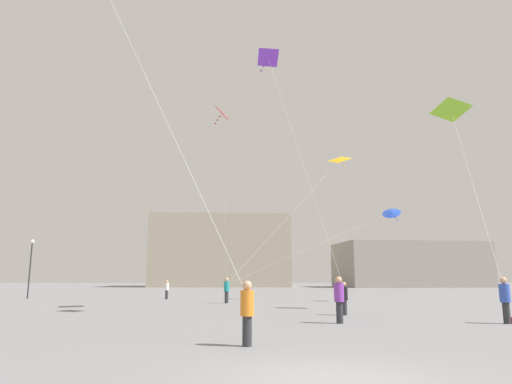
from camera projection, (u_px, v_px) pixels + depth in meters
The scene contains 15 objects.
ground_plane at pixel (332, 380), 8.12m from camera, with size 300.00×300.00×0.00m, color slate.
person_in_blue at pixel (505, 298), 18.11m from camera, with size 0.39×0.39×1.81m.
person_in_teal at pixel (227, 289), 32.51m from camera, with size 0.39×0.39×1.78m.
person_in_white at pixel (167, 289), 38.51m from camera, with size 0.34×0.34×1.58m.
person_in_orange at pixel (247, 310), 12.23m from camera, with size 0.37×0.37×1.70m.
person_in_black at pixel (344, 297), 22.17m from camera, with size 0.34×0.34×1.58m.
person_in_purple at pixel (339, 298), 18.25m from camera, with size 0.40×0.40×1.83m.
kite_cobalt_diamond at pixel (391, 213), 34.87m from camera, with size 13.41×1.72×5.89m.
kite_lime_delta at pixel (451, 112), 26.54m from camera, with size 2.99×7.42×10.58m.
kite_crimson_delta at pixel (222, 116), 28.04m from camera, with size 1.26×7.52×10.83m.
kite_violet_delta at pixel (270, 61), 24.06m from camera, with size 4.35×1.70×12.21m.
kite_amber_delta at pixel (338, 161), 37.98m from camera, with size 10.25×3.69×10.50m.
building_left_hall at pixel (221, 252), 92.54m from camera, with size 27.53×17.60×13.77m.
building_centre_hall at pixel (409, 265), 88.00m from camera, with size 27.32×15.09×8.35m.
lamppost_east at pixel (31, 259), 39.67m from camera, with size 0.36×0.36×5.06m.
Camera 1 is at (-2.09, -8.44, 1.79)m, focal length 32.10 mm.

